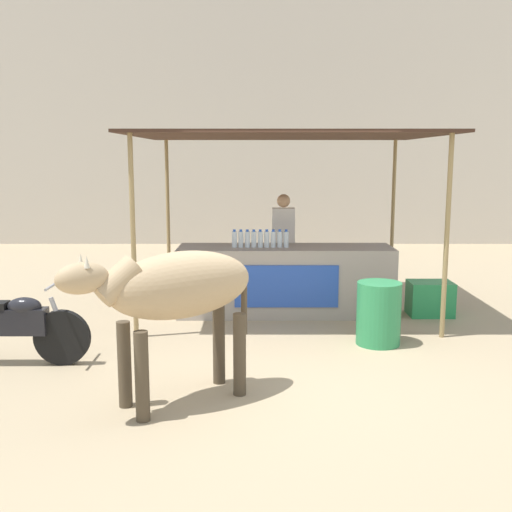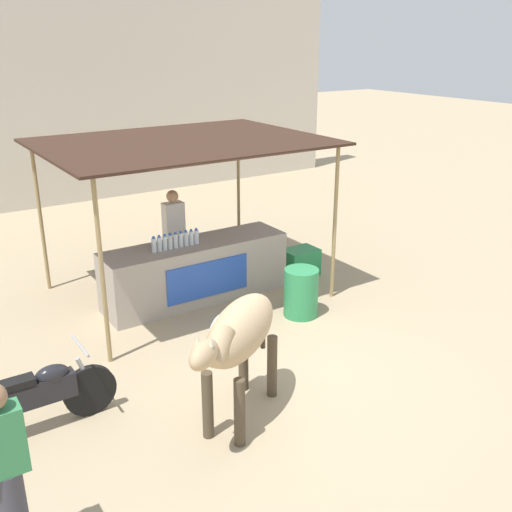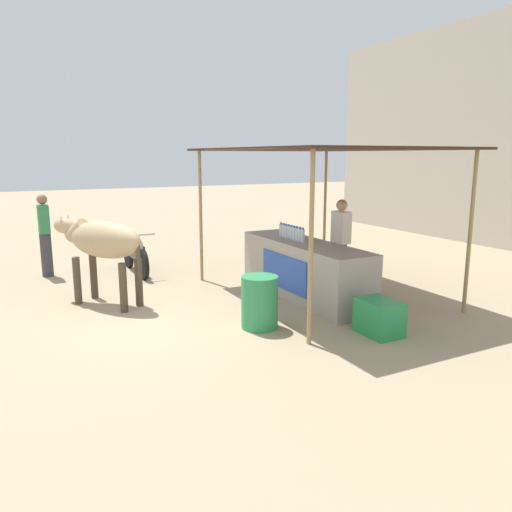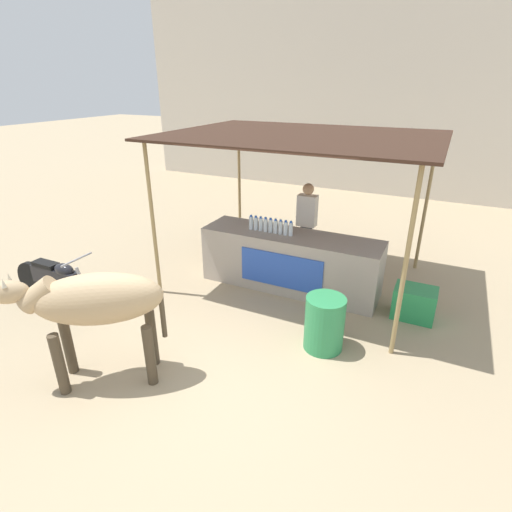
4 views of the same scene
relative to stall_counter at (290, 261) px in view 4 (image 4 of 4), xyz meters
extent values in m
plane|color=tan|center=(0.00, -2.20, -0.48)|extent=(60.00, 60.00, 0.00)
cube|color=beige|center=(0.00, 7.19, 2.50)|extent=(16.00, 0.50, 5.96)
cube|color=#9E9389|center=(0.00, 0.00, 0.00)|extent=(3.00, 0.80, 0.96)
cube|color=#264CB2|center=(0.00, -0.41, 0.00)|extent=(1.40, 0.02, 0.58)
cube|color=#382319|center=(0.00, 0.30, 2.02)|extent=(4.20, 3.20, 0.04)
cylinder|color=#997F51|center=(-1.89, -1.14, 0.77)|extent=(0.06, 0.06, 2.50)
cylinder|color=#997F51|center=(1.89, -1.14, 0.77)|extent=(0.06, 0.06, 2.50)
cylinder|color=#997F51|center=(-1.89, 1.74, 0.77)|extent=(0.06, 0.06, 2.50)
cylinder|color=#997F51|center=(1.89, 1.74, 0.77)|extent=(0.06, 0.06, 2.50)
cylinder|color=silver|center=(-0.71, -0.05, 0.59)|extent=(0.07, 0.07, 0.22)
cylinder|color=blue|center=(-0.71, -0.05, 0.71)|extent=(0.04, 0.04, 0.03)
cylinder|color=silver|center=(-0.62, -0.05, 0.59)|extent=(0.07, 0.07, 0.22)
cylinder|color=blue|center=(-0.62, -0.05, 0.71)|extent=(0.04, 0.04, 0.03)
cylinder|color=silver|center=(-0.53, -0.05, 0.59)|extent=(0.07, 0.07, 0.22)
cylinder|color=blue|center=(-0.53, -0.05, 0.71)|extent=(0.04, 0.04, 0.03)
cylinder|color=silver|center=(-0.44, -0.05, 0.59)|extent=(0.07, 0.07, 0.22)
cylinder|color=blue|center=(-0.44, -0.05, 0.71)|extent=(0.04, 0.04, 0.03)
cylinder|color=silver|center=(-0.35, -0.05, 0.59)|extent=(0.07, 0.07, 0.22)
cylinder|color=blue|center=(-0.35, -0.05, 0.71)|extent=(0.04, 0.04, 0.03)
cylinder|color=silver|center=(-0.26, -0.05, 0.59)|extent=(0.07, 0.07, 0.22)
cylinder|color=blue|center=(-0.26, -0.05, 0.71)|extent=(0.04, 0.04, 0.03)
cylinder|color=silver|center=(-0.17, -0.05, 0.59)|extent=(0.07, 0.07, 0.22)
cylinder|color=blue|center=(-0.17, -0.05, 0.71)|extent=(0.04, 0.04, 0.03)
cylinder|color=silver|center=(-0.08, -0.05, 0.59)|extent=(0.07, 0.07, 0.22)
cylinder|color=blue|center=(-0.08, -0.05, 0.71)|extent=(0.04, 0.04, 0.03)
cylinder|color=silver|center=(0.01, -0.05, 0.59)|extent=(0.07, 0.07, 0.22)
cylinder|color=blue|center=(0.01, -0.05, 0.71)|extent=(0.04, 0.04, 0.03)
cylinder|color=#383842|center=(0.01, 0.75, -0.04)|extent=(0.22, 0.22, 0.88)
cube|color=silver|center=(0.01, 0.75, 0.68)|extent=(0.34, 0.20, 0.56)
sphere|color=tan|center=(0.01, 0.75, 1.07)|extent=(0.20, 0.20, 0.20)
cube|color=#268C4C|center=(2.03, -0.10, -0.24)|extent=(0.60, 0.44, 0.48)
cylinder|color=#2D8C51|center=(1.04, -1.41, -0.11)|extent=(0.52, 0.52, 0.75)
ellipsoid|color=tan|center=(-1.07, -3.09, 0.60)|extent=(1.44, 1.23, 0.60)
cylinder|color=#493D2C|center=(-1.36, -3.52, -0.09)|extent=(0.12, 0.12, 0.78)
cylinder|color=#493D2C|center=(-1.57, -3.22, -0.09)|extent=(0.12, 0.12, 0.78)
cylinder|color=#493D2C|center=(-0.56, -2.96, -0.09)|extent=(0.12, 0.12, 0.78)
cylinder|color=#493D2C|center=(-0.77, -2.66, -0.09)|extent=(0.12, 0.12, 0.78)
cylinder|color=tan|center=(-1.55, -3.43, 0.71)|extent=(0.51, 0.46, 0.41)
ellipsoid|color=tan|center=(-1.80, -3.61, 0.77)|extent=(0.49, 0.43, 0.26)
cone|color=beige|center=(-1.74, -3.65, 0.91)|extent=(0.05, 0.05, 0.10)
cone|color=beige|center=(-1.82, -3.54, 0.91)|extent=(0.05, 0.05, 0.10)
cylinder|color=#493D2C|center=(-0.52, -2.71, 0.33)|extent=(0.06, 0.06, 0.60)
ellipsoid|color=silver|center=(-1.28, -2.97, 0.60)|extent=(0.42, 0.34, 0.32)
cylinder|color=black|center=(-2.48, -2.13, -0.18)|extent=(0.60, 0.08, 0.60)
cylinder|color=black|center=(-3.68, -2.14, -0.18)|extent=(0.60, 0.08, 0.60)
cube|color=black|center=(-3.08, -2.14, 0.00)|extent=(0.90, 0.18, 0.28)
ellipsoid|color=black|center=(-2.86, -2.14, 0.16)|extent=(0.36, 0.20, 0.20)
cube|color=black|center=(-3.26, -2.14, 0.16)|extent=(0.44, 0.18, 0.10)
cylinder|color=#99999E|center=(-2.53, -2.13, 0.40)|extent=(0.03, 0.55, 0.03)
cylinder|color=#99999E|center=(-2.50, -2.13, 0.02)|extent=(0.20, 0.05, 0.49)
camera|label=1|loc=(-0.41, -8.28, 1.72)|focal=42.00mm
camera|label=2|loc=(-4.08, -7.96, 3.56)|focal=42.00mm
camera|label=3|loc=(7.01, -4.57, 1.93)|focal=35.00mm
camera|label=4|loc=(2.17, -5.77, 2.81)|focal=28.00mm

